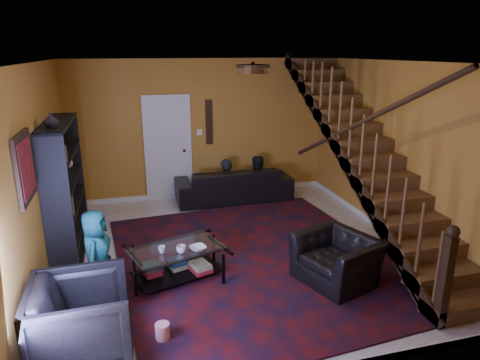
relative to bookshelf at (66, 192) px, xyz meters
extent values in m
plane|color=beige|center=(2.40, -0.60, -0.96)|extent=(5.50, 5.50, 0.00)
plane|color=#B17227|center=(2.40, 2.15, 0.44)|extent=(5.20, 0.00, 5.20)
plane|color=#B17227|center=(2.40, -3.35, 0.44)|extent=(5.20, 0.00, 5.20)
plane|color=#B17227|center=(-0.20, -0.60, 0.44)|extent=(0.00, 5.50, 5.50)
plane|color=#B17227|center=(5.00, -0.60, 0.44)|extent=(0.00, 5.50, 5.50)
plane|color=white|center=(2.40, -0.60, 1.84)|extent=(5.50, 5.50, 0.00)
cube|color=silver|center=(2.40, 2.14, -0.91)|extent=(5.20, 0.02, 0.10)
cube|color=silver|center=(-0.19, -0.60, -0.91)|extent=(0.02, 5.50, 0.10)
cube|color=#B17227|center=(4.53, -0.60, 0.36)|extent=(0.95, 4.92, 2.83)
cube|color=black|center=(4.07, -0.60, 0.44)|extent=(0.04, 5.02, 3.02)
cylinder|color=black|center=(4.10, -0.60, 0.89)|extent=(0.07, 4.20, 2.44)
cube|color=black|center=(4.10, -3.00, -0.41)|extent=(0.10, 0.10, 1.10)
cube|color=black|center=(0.00, 0.00, 0.04)|extent=(0.35, 1.80, 2.00)
cube|color=black|center=(0.00, 0.00, -0.56)|extent=(0.35, 1.72, 0.03)
cube|color=black|center=(0.00, 0.00, 0.20)|extent=(0.35, 1.72, 0.03)
cube|color=silver|center=(1.70, 2.12, 0.06)|extent=(0.82, 0.05, 2.05)
cube|color=maroon|center=(-0.17, -1.50, 0.79)|extent=(0.04, 0.74, 0.74)
cube|color=black|center=(2.55, 2.13, 0.59)|extent=(0.14, 0.03, 0.90)
cylinder|color=#3F2814|center=(2.40, -1.40, 1.78)|extent=(0.40, 0.40, 0.10)
cube|color=#4C0D0E|center=(2.61, -0.96, -0.95)|extent=(4.20, 4.70, 0.02)
imported|color=black|center=(2.95, 1.70, -0.63)|extent=(2.33, 0.93, 0.68)
imported|color=black|center=(0.35, -2.50, -0.54)|extent=(0.97, 0.94, 0.86)
imported|color=black|center=(3.46, -1.80, -0.65)|extent=(1.12, 1.20, 0.63)
imported|color=black|center=(2.80, 1.75, -0.76)|extent=(0.52, 0.38, 1.31)
imported|color=black|center=(3.45, 1.75, -0.75)|extent=(0.70, 0.58, 1.33)
imported|color=#1A6664|center=(0.45, -1.35, -0.40)|extent=(0.46, 0.61, 1.14)
cube|color=black|center=(0.88, -1.51, -0.74)|extent=(0.04, 0.04, 0.44)
cube|color=black|center=(2.00, -1.51, -0.74)|extent=(0.04, 0.04, 0.44)
cube|color=black|center=(0.88, -0.89, -0.74)|extent=(0.04, 0.04, 0.44)
cube|color=black|center=(2.00, -0.89, -0.74)|extent=(0.04, 0.04, 0.44)
cube|color=black|center=(1.44, -1.20, -0.85)|extent=(1.26, 0.94, 0.02)
cube|color=silver|center=(1.44, -1.20, -0.52)|extent=(1.33, 1.02, 0.02)
imported|color=#999999|center=(1.48, -1.34, -0.47)|extent=(0.14, 0.14, 0.10)
imported|color=#999999|center=(1.24, -1.27, -0.47)|extent=(0.10, 0.10, 0.09)
imported|color=#999999|center=(1.70, -1.32, -0.49)|extent=(0.26, 0.26, 0.05)
imported|color=#999999|center=(0.00, -0.50, 1.13)|extent=(0.18, 0.18, 0.19)
cylinder|color=red|center=(1.12, -2.43, -0.86)|extent=(0.20, 0.20, 0.18)
camera|label=1|loc=(0.91, -6.36, 1.99)|focal=32.00mm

